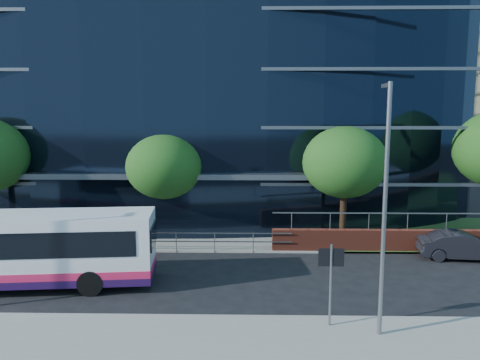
{
  "coord_description": "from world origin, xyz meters",
  "views": [
    {
      "loc": [
        1.8,
        -16.51,
        7.22
      ],
      "look_at": [
        1.3,
        8.0,
        3.69
      ],
      "focal_mm": 35.0,
      "sensor_mm": 36.0,
      "label": 1
    }
  ],
  "objects_px": {
    "parked_car": "(462,246)",
    "tree_dist_e": "(435,135)",
    "streetlight_east": "(385,203)",
    "city_bus": "(17,249)",
    "street_sign": "(331,268)",
    "tree_far_c": "(345,162)",
    "tree_far_b": "(164,167)"
  },
  "relations": [
    {
      "from": "parked_car",
      "to": "tree_dist_e",
      "type": "bearing_deg",
      "value": -12.64
    },
    {
      "from": "streetlight_east",
      "to": "city_bus",
      "type": "distance_m",
      "value": 14.7
    },
    {
      "from": "tree_dist_e",
      "to": "parked_car",
      "type": "relative_size",
      "value": 1.55
    },
    {
      "from": "street_sign",
      "to": "parked_car",
      "type": "xyz_separation_m",
      "value": [
        7.87,
        7.77,
        -1.46
      ]
    },
    {
      "from": "streetlight_east",
      "to": "city_bus",
      "type": "xyz_separation_m",
      "value": [
        -13.82,
        4.16,
        -2.8
      ]
    },
    {
      "from": "tree_far_c",
      "to": "city_bus",
      "type": "relative_size",
      "value": 0.56
    },
    {
      "from": "street_sign",
      "to": "tree_far_c",
      "type": "distance_m",
      "value": 11.14
    },
    {
      "from": "tree_dist_e",
      "to": "streetlight_east",
      "type": "height_order",
      "value": "streetlight_east"
    },
    {
      "from": "streetlight_east",
      "to": "parked_car",
      "type": "distance_m",
      "value": 11.16
    },
    {
      "from": "street_sign",
      "to": "tree_dist_e",
      "type": "bearing_deg",
      "value": 64.88
    },
    {
      "from": "street_sign",
      "to": "tree_far_c",
      "type": "relative_size",
      "value": 0.43
    },
    {
      "from": "tree_dist_e",
      "to": "streetlight_east",
      "type": "distance_m",
      "value": 45.85
    },
    {
      "from": "city_bus",
      "to": "parked_car",
      "type": "xyz_separation_m",
      "value": [
        20.19,
        4.19,
        -0.95
      ]
    },
    {
      "from": "tree_far_b",
      "to": "tree_far_c",
      "type": "distance_m",
      "value": 10.02
    },
    {
      "from": "tree_far_c",
      "to": "city_bus",
      "type": "xyz_separation_m",
      "value": [
        -14.82,
        -7.01,
        -2.9
      ]
    },
    {
      "from": "tree_dist_e",
      "to": "city_bus",
      "type": "relative_size",
      "value": 0.56
    },
    {
      "from": "street_sign",
      "to": "streetlight_east",
      "type": "height_order",
      "value": "streetlight_east"
    },
    {
      "from": "street_sign",
      "to": "city_bus",
      "type": "distance_m",
      "value": 12.84
    },
    {
      "from": "tree_dist_e",
      "to": "streetlight_east",
      "type": "xyz_separation_m",
      "value": [
        -18.0,
        -42.17,
        -0.1
      ]
    },
    {
      "from": "tree_dist_e",
      "to": "tree_far_c",
      "type": "bearing_deg",
      "value": -118.74
    },
    {
      "from": "street_sign",
      "to": "tree_far_b",
      "type": "relative_size",
      "value": 0.46
    },
    {
      "from": "city_bus",
      "to": "street_sign",
      "type": "bearing_deg",
      "value": -22.11
    },
    {
      "from": "street_sign",
      "to": "city_bus",
      "type": "bearing_deg",
      "value": 163.81
    },
    {
      "from": "city_bus",
      "to": "parked_car",
      "type": "bearing_deg",
      "value": 5.81
    },
    {
      "from": "tree_far_c",
      "to": "parked_car",
      "type": "xyz_separation_m",
      "value": [
        5.37,
        -2.82,
        -3.84
      ]
    },
    {
      "from": "city_bus",
      "to": "parked_car",
      "type": "distance_m",
      "value": 20.64
    },
    {
      "from": "tree_far_b",
      "to": "tree_dist_e",
      "type": "height_order",
      "value": "tree_dist_e"
    },
    {
      "from": "tree_far_b",
      "to": "parked_car",
      "type": "relative_size",
      "value": 1.44
    },
    {
      "from": "street_sign",
      "to": "parked_car",
      "type": "distance_m",
      "value": 11.16
    },
    {
      "from": "tree_far_b",
      "to": "tree_far_c",
      "type": "relative_size",
      "value": 0.93
    },
    {
      "from": "tree_dist_e",
      "to": "parked_car",
      "type": "bearing_deg",
      "value": -108.97
    },
    {
      "from": "street_sign",
      "to": "city_bus",
      "type": "height_order",
      "value": "city_bus"
    }
  ]
}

